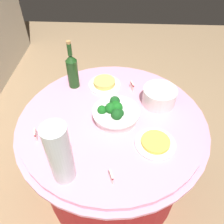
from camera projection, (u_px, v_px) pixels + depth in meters
ground_plane at (112, 180)px, 1.92m from camera, size 6.00×6.00×0.00m
buffet_table at (112, 153)px, 1.66m from camera, size 1.16×1.16×0.74m
broccoli_bowl at (115, 112)px, 1.37m from camera, size 0.28×0.28×0.11m
plate_stack at (159, 96)px, 1.46m from camera, size 0.21×0.21×0.11m
wine_bottle at (72, 70)px, 1.53m from camera, size 0.07×0.07×0.34m
decorative_fruit_vase at (60, 155)px, 1.01m from camera, size 0.11×0.11×0.34m
serving_tongs at (62, 135)px, 1.30m from camera, size 0.17×0.05×0.01m
food_plate_noodles at (104, 83)px, 1.61m from camera, size 0.22×0.22×0.04m
food_plate_fried_egg at (155, 143)px, 1.25m from camera, size 0.22×0.22×0.03m
label_placard_front at (132, 86)px, 1.57m from camera, size 0.05×0.02×0.05m
label_placard_mid at (111, 176)px, 1.09m from camera, size 0.05×0.02×0.05m
label_placard_rear at (36, 134)px, 1.27m from camera, size 0.05×0.02×0.05m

